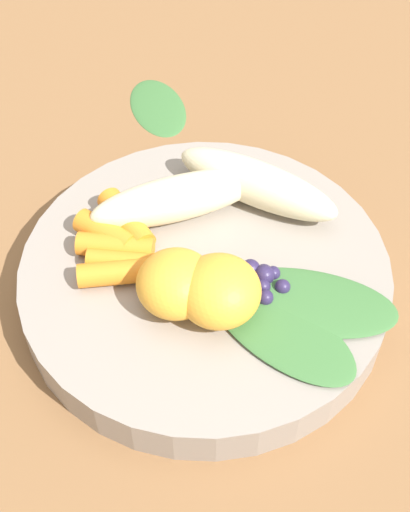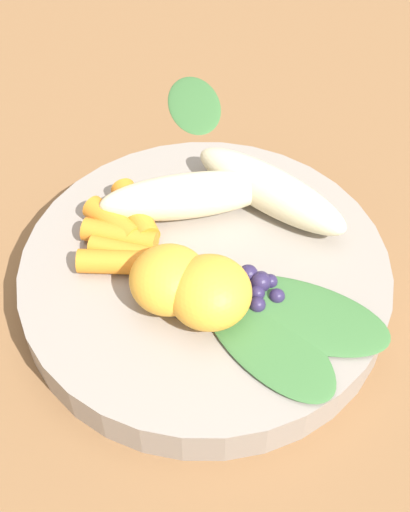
{
  "view_description": "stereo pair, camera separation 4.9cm",
  "coord_description": "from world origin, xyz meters",
  "px_view_note": "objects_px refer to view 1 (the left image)",
  "views": [
    {
      "loc": [
        -0.27,
        -0.16,
        0.42
      ],
      "look_at": [
        0.0,
        0.0,
        0.04
      ],
      "focal_mm": 49.32,
      "sensor_mm": 36.0,
      "label": 1
    },
    {
      "loc": [
        -0.24,
        -0.2,
        0.42
      ],
      "look_at": [
        0.0,
        0.0,
        0.04
      ],
      "focal_mm": 49.32,
      "sensor_mm": 36.0,
      "label": 2
    }
  ],
  "objects_px": {
    "banana_peeled_left": "(177,198)",
    "bowl": "(205,279)",
    "banana_peeled_right": "(261,186)",
    "orange_segment_near": "(219,291)",
    "kale_leaf_stray": "(158,105)"
  },
  "relations": [
    {
      "from": "bowl",
      "to": "banana_peeled_left",
      "type": "height_order",
      "value": "banana_peeled_left"
    },
    {
      "from": "banana_peeled_left",
      "to": "banana_peeled_right",
      "type": "relative_size",
      "value": 1.0
    },
    {
      "from": "banana_peeled_right",
      "to": "orange_segment_near",
      "type": "xyz_separation_m",
      "value": [
        -0.1,
        -0.02,
        0.0
      ]
    },
    {
      "from": "bowl",
      "to": "banana_peeled_right",
      "type": "bearing_deg",
      "value": -3.01
    },
    {
      "from": "bowl",
      "to": "banana_peeled_right",
      "type": "height_order",
      "value": "banana_peeled_right"
    },
    {
      "from": "banana_peeled_left",
      "to": "banana_peeled_right",
      "type": "xyz_separation_m",
      "value": [
        0.04,
        -0.05,
        0.0
      ]
    },
    {
      "from": "banana_peeled_right",
      "to": "orange_segment_near",
      "type": "relative_size",
      "value": 2.36
    },
    {
      "from": "banana_peeled_left",
      "to": "kale_leaf_stray",
      "type": "bearing_deg",
      "value": -100.47
    },
    {
      "from": "bowl",
      "to": "banana_peeled_left",
      "type": "bearing_deg",
      "value": 53.43
    },
    {
      "from": "banana_peeled_left",
      "to": "bowl",
      "type": "bearing_deg",
      "value": 94.02
    },
    {
      "from": "orange_segment_near",
      "to": "kale_leaf_stray",
      "type": "distance_m",
      "value": 0.27
    },
    {
      "from": "bowl",
      "to": "kale_leaf_stray",
      "type": "height_order",
      "value": "bowl"
    },
    {
      "from": "bowl",
      "to": "banana_peeled_right",
      "type": "xyz_separation_m",
      "value": [
        0.08,
        -0.0,
        0.03
      ]
    },
    {
      "from": "bowl",
      "to": "orange_segment_near",
      "type": "xyz_separation_m",
      "value": [
        -0.03,
        -0.03,
        0.04
      ]
    },
    {
      "from": "banana_peeled_right",
      "to": "kale_leaf_stray",
      "type": "bearing_deg",
      "value": -30.84
    }
  ]
}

